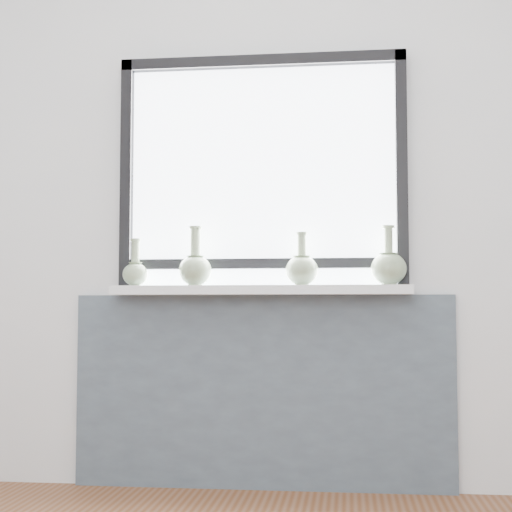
# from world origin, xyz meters

# --- Properties ---
(back_wall) EXTENTS (3.60, 0.02, 2.60)m
(back_wall) POSITION_xyz_m (0.00, 1.81, 1.30)
(back_wall) COLOR silver
(back_wall) RESTS_ON ground
(apron_panel) EXTENTS (1.70, 0.03, 0.86)m
(apron_panel) POSITION_xyz_m (0.00, 1.78, 0.43)
(apron_panel) COLOR #4E5C6B
(apron_panel) RESTS_ON ground
(windowsill) EXTENTS (1.32, 0.18, 0.04)m
(windowsill) POSITION_xyz_m (0.00, 1.71, 0.88)
(windowsill) COLOR white
(windowsill) RESTS_ON apron_panel
(window) EXTENTS (1.30, 0.06, 1.05)m
(window) POSITION_xyz_m (0.00, 1.77, 1.44)
(window) COLOR black
(window) RESTS_ON windowsill
(vase_a) EXTENTS (0.11, 0.11, 0.21)m
(vase_a) POSITION_xyz_m (-0.56, 1.69, 0.97)
(vase_a) COLOR #95AE86
(vase_a) RESTS_ON windowsill
(vase_b) EXTENTS (0.15, 0.15, 0.26)m
(vase_b) POSITION_xyz_m (-0.29, 1.68, 0.98)
(vase_b) COLOR #95AE86
(vase_b) RESTS_ON windowsill
(vase_c) EXTENTS (0.14, 0.14, 0.23)m
(vase_c) POSITION_xyz_m (0.18, 1.71, 0.97)
(vase_c) COLOR #95AE86
(vase_c) RESTS_ON windowsill
(vase_d) EXTENTS (0.15, 0.15, 0.26)m
(vase_d) POSITION_xyz_m (0.56, 1.70, 0.98)
(vase_d) COLOR #95AE86
(vase_d) RESTS_ON windowsill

